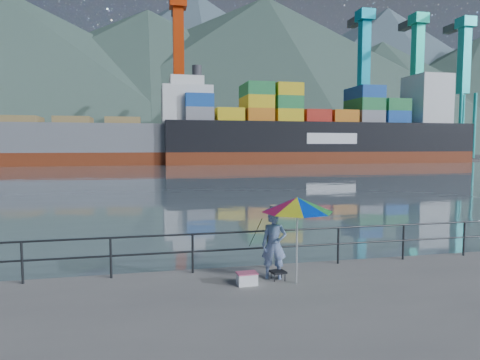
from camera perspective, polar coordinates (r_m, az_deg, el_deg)
The scene contains 13 objects.
harbor_water at distance 139.05m, azimuth -11.56°, elevation 3.23°, with size 500.00×280.00×0.00m, color slate.
far_dock at distance 102.76m, azimuth -5.65°, elevation 2.83°, with size 200.00×40.00×0.40m, color #514F4C.
guardrail at distance 11.24m, azimuth -1.19°, elevation -9.41°, with size 22.00×0.06×1.03m.
mountains at distance 222.92m, azimuth -1.75°, elevation 13.00°, with size 600.00×332.80×80.00m.
port_cranes at distance 99.53m, azimuth 7.29°, elevation 11.99°, with size 116.00×28.00×38.40m.
container_stacks at distance 109.20m, azimuth 6.77°, elevation 4.56°, with size 58.00×8.40×7.80m.
fisherman at distance 10.56m, azimuth 4.55°, elevation -8.62°, with size 0.61×0.40×1.66m, color #184391.
beach_umbrella at distance 10.02m, azimuth 7.64°, elevation -3.28°, with size 1.96×1.96×2.05m.
folding_stool at distance 10.62m, azimuth 5.09°, elevation -12.53°, with size 0.39×0.39×0.22m.
cooler_bag at distance 10.24m, azimuth 0.93°, elevation -13.09°, with size 0.46×0.30×0.26m, color white.
fishing_rod at distance 11.75m, azimuth 2.04°, elevation -11.42°, with size 0.02×0.02×1.85m, color black.
bulk_carrier at distance 80.93m, azimuth -18.23°, elevation 5.02°, with size 55.04×9.53×14.50m.
container_ship at distance 87.11m, azimuth 11.79°, elevation 6.26°, with size 61.24×10.21×18.10m.
Camera 1 is at (-2.12, -8.99, 3.25)m, focal length 32.00 mm.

